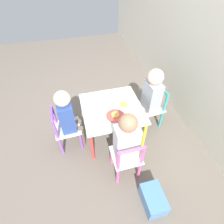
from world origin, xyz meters
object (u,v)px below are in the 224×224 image
Objects in this scene: child_right at (126,140)px; child_back at (151,95)px; plate_back at (124,105)px; storage_bin at (153,199)px; chair_teal at (152,108)px; child_front at (69,116)px; plate_right at (115,116)px; kids_table at (112,111)px; chair_purple at (66,129)px; chair_pink at (127,158)px.

child_right is 0.99× the size of child_back.
storage_bin is at bearing 1.45° from plate_back.
storage_bin is at bearing -27.64° from chair_teal.
child_back is 0.90m from child_front.
plate_right is at bearing -74.93° from child_back.
kids_table is 0.84× the size of child_front.
kids_table is at bearing -90.00° from plate_back.
storage_bin is at bearing 108.84° from child_right.
kids_table is 0.52m from chair_teal.
chair_purple is (0.02, -0.51, -0.11)m from kids_table.
chair_teal is 0.74m from child_right.
chair_purple is at bearing -87.96° from plate_back.
chair_teal is 0.99m from storage_bin.
storage_bin is (0.90, -0.30, -0.39)m from child_back.
kids_table is at bearing -90.00° from child_right.
child_back is (-0.50, 0.44, 0.02)m from child_right.
chair_teal is (-0.56, 0.50, 0.00)m from chair_pink.
child_back is 1.05× the size of child_front.
plate_right is 0.94× the size of plate_back.
child_right is at bearing 0.64° from kids_table.
storage_bin is at bearing 111.87° from chair_pink.
chair_teal is 2.86× the size of plate_right.
chair_purple is 0.19m from child_front.
plate_back is at bearing 90.00° from kids_table.
child_back reaches higher than chair_teal.
chair_teal is at bearing 95.89° from kids_table.
child_front is (0.07, -0.95, 0.18)m from chair_teal.
child_right reaches higher than child_front.
child_right is 3.96× the size of plate_back.
chair_teal is 2.67× the size of plate_back.
child_back is (0.01, -0.06, 0.21)m from chair_teal.
plate_right is at bearing -76.58° from chair_teal.
plate_back is at bearing -90.50° from chair_purple.
child_front is 0.46m from plate_right.
plate_back is 0.75× the size of storage_bin.
chair_pink is 0.20m from child_right.
child_back reaches higher than storage_bin.
chair_pink is 0.67× the size of child_back.
child_front is at bearing -87.46° from kids_table.
chair_pink is at bearing 0.85° from plate_right.
chair_teal is at bearing -88.22° from child_front.
chair_pink is 0.55m from plate_back.
kids_table is 0.91m from storage_bin.
child_front is at bearing -91.67° from child_back.
chair_teal is at bearing -88.33° from chair_purple.
chair_teal is 1.02m from chair_purple.
child_right is at bearing -160.52° from storage_bin.
chair_purple is (0.07, -1.02, 0.00)m from chair_teal.
child_front is 2.88× the size of storage_bin.
plate_back is (0.05, -0.38, 0.18)m from chair_teal.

